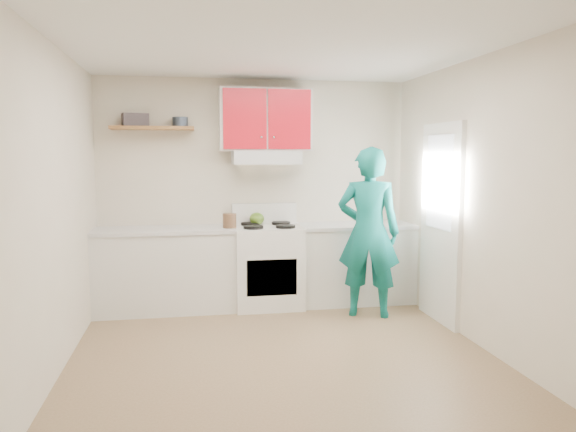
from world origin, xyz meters
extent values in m
plane|color=brown|center=(0.00, 0.00, 0.00)|extent=(3.80, 3.80, 0.00)
cube|color=white|center=(0.00, 0.00, 2.60)|extent=(3.60, 3.80, 0.04)
cube|color=beige|center=(0.00, 1.90, 1.30)|extent=(3.60, 0.04, 2.60)
cube|color=beige|center=(0.00, -1.90, 1.30)|extent=(3.60, 0.04, 2.60)
cube|color=beige|center=(-1.80, 0.00, 1.30)|extent=(0.04, 3.80, 2.60)
cube|color=beige|center=(1.80, 0.00, 1.30)|extent=(0.04, 3.80, 2.60)
cube|color=white|center=(1.78, 0.70, 1.02)|extent=(0.05, 0.85, 2.05)
cube|color=white|center=(1.75, 0.70, 1.45)|extent=(0.01, 0.55, 0.95)
cube|color=silver|center=(-1.04, 1.60, 0.45)|extent=(1.52, 0.60, 0.90)
cube|color=silver|center=(1.14, 1.60, 0.45)|extent=(1.32, 0.60, 0.90)
cube|color=white|center=(0.10, 1.57, 0.46)|extent=(0.76, 0.65, 0.92)
cube|color=silver|center=(0.10, 1.68, 1.70)|extent=(0.76, 0.44, 0.15)
cube|color=#B10F1B|center=(0.10, 1.73, 2.12)|extent=(1.02, 0.33, 0.70)
cube|color=brown|center=(-1.15, 1.75, 2.02)|extent=(0.90, 0.30, 0.04)
cube|color=#393236|center=(-1.33, 1.75, 2.11)|extent=(0.31, 0.25, 0.14)
cylinder|color=#333D4C|center=(-0.85, 1.77, 2.09)|extent=(0.18, 0.18, 0.11)
ellipsoid|color=#4A701F|center=(0.00, 1.72, 0.99)|extent=(0.20, 0.20, 0.15)
cylinder|color=#4D3421|center=(-0.33, 1.52, 0.99)|extent=(0.19, 0.19, 0.18)
cube|color=olive|center=(1.05, 1.49, 0.91)|extent=(0.38, 0.32, 0.02)
cube|color=red|center=(1.43, 1.57, 0.90)|extent=(0.32, 0.29, 0.01)
imported|color=#0B6A65|center=(1.11, 1.01, 0.91)|extent=(0.77, 0.64, 1.81)
camera|label=1|loc=(-0.77, -4.52, 1.72)|focal=34.21mm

